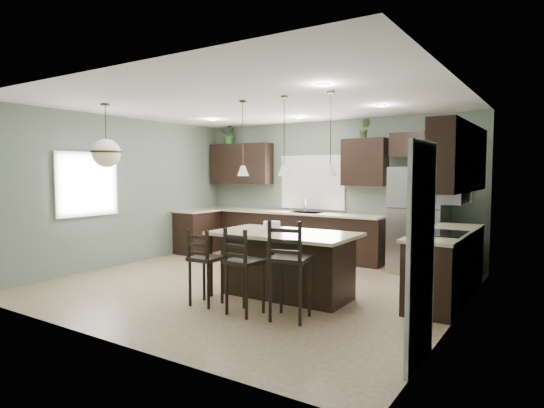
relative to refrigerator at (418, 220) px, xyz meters
The scene contains 32 objects.
ground 3.12m from the refrigerator, 130.06° to the right, with size 6.00×6.00×0.00m, color #9E8466.
pantry_door 3.97m from the refrigerator, 74.54° to the right, with size 0.04×0.82×2.04m, color white.
window_back 2.44m from the refrigerator, 168.86° to the left, with size 1.35×0.02×1.00m, color white.
window_left 5.82m from the refrigerator, 147.86° to the right, with size 0.02×1.10×1.00m, color white.
left_return_cabs 4.68m from the refrigerator, behind, with size 0.60×0.90×0.90m, color black.
left_return_countertop 4.63m from the refrigerator, behind, with size 0.66×0.96×0.04m, color beige.
back_lower_cabs 2.81m from the refrigerator, behind, with size 4.20×0.60×0.90m, color black.
back_countertop 2.77m from the refrigerator, behind, with size 4.20×0.66×0.04m, color beige.
sink_inset 2.32m from the refrigerator, behind, with size 0.70×0.45×0.01m, color gray.
faucet 2.32m from the refrigerator, behind, with size 0.02×0.02×0.28m, color silver.
back_upper_left 4.20m from the refrigerator, behind, with size 1.55×0.34×0.90m, color black.
back_upper_right 1.54m from the refrigerator, 164.91° to the left, with size 0.85×0.34×0.90m, color black.
fridge_header 1.36m from the refrigerator, 102.39° to the left, with size 1.05×0.34×0.45m, color black.
right_lower_cabs 1.68m from the refrigerator, 60.83° to the right, with size 0.60×2.35×0.90m, color black.
right_countertop 1.60m from the refrigerator, 61.45° to the right, with size 0.66×2.35×0.04m, color beige.
cooktop 1.84m from the refrigerator, 65.54° to the right, with size 0.58×0.75×0.02m, color black.
wall_oven_front 1.81m from the refrigerator, 74.08° to the right, with size 0.01×0.72×0.60m, color gray.
right_upper_cabs 1.96m from the refrigerator, 56.94° to the right, with size 0.34×2.35×0.90m, color black.
microwave 1.99m from the refrigerator, 62.77° to the right, with size 0.40×0.75×0.40m, color gray.
refrigerator is the anchor object (origin of this frame).
kitchen_island 2.89m from the refrigerator, 113.49° to the right, with size 2.00×1.13×0.92m, color black.
serving_dish 2.94m from the refrigerator, 117.05° to the right, with size 0.24×0.24×0.14m, color white.
bar_stool_left 3.95m from the refrigerator, 117.54° to the right, with size 0.38×0.38×1.02m, color black.
bar_stool_center 3.72m from the refrigerator, 108.10° to the right, with size 0.40×0.40×1.08m, color black.
bar_stool_right 3.46m from the refrigerator, 99.56° to the right, with size 0.45×0.45×1.21m, color black.
pendant_left 3.47m from the refrigerator, 125.00° to the right, with size 0.17×0.17×1.10m, color white, non-canonical shape.
pendant_center 3.15m from the refrigerator, 113.49° to the right, with size 0.17×0.17×1.10m, color silver, non-canonical shape.
pendant_right 2.96m from the refrigerator, 99.53° to the right, with size 0.17×0.17×1.10m, color white, non-canonical shape.
chandelier 5.34m from the refrigerator, 137.22° to the right, with size 0.47×0.47×0.97m, color #F9F5CC, non-canonical shape.
plant_back_left 4.69m from the refrigerator, behind, with size 0.38×0.33×0.43m, color #2D5927.
plant_back_right 2.02m from the refrigerator, 166.29° to the left, with size 0.20×0.16×0.37m, color #375A27.
room_shell 3.08m from the refrigerator, 130.06° to the right, with size 6.00×6.00×6.00m.
Camera 1 is at (4.05, -5.70, 1.76)m, focal length 30.00 mm.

